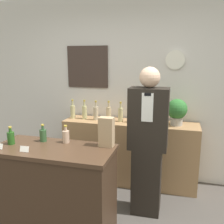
% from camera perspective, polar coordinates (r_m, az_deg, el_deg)
% --- Properties ---
extents(back_wall, '(5.20, 0.09, 2.70)m').
position_cam_1_polar(back_wall, '(3.79, 2.14, 5.34)').
color(back_wall, silver).
rests_on(back_wall, ground_plane).
extents(back_shelf, '(1.91, 0.45, 0.92)m').
position_cam_1_polar(back_shelf, '(3.70, 4.02, -9.18)').
color(back_shelf, '#9E754C').
rests_on(back_shelf, ground_plane).
extents(display_counter, '(1.21, 0.56, 0.95)m').
position_cam_1_polar(display_counter, '(2.75, -12.84, -17.24)').
color(display_counter, '#382619').
rests_on(display_counter, ground_plane).
extents(shopkeeper, '(0.43, 0.27, 1.72)m').
position_cam_1_polar(shopkeeper, '(2.90, 8.15, -7.10)').
color(shopkeeper, black).
rests_on(shopkeeper, ground_plane).
extents(potted_plant, '(0.27, 0.27, 0.36)m').
position_cam_1_polar(potted_plant, '(3.46, 14.62, 0.34)').
color(potted_plant, '#9E998E').
rests_on(potted_plant, back_shelf).
extents(paper_bag, '(0.15, 0.10, 0.30)m').
position_cam_1_polar(paper_bag, '(2.48, -1.28, -4.58)').
color(paper_bag, tan).
rests_on(paper_bag, display_counter).
extents(price_card_right, '(0.09, 0.02, 0.06)m').
position_cam_1_polar(price_card_right, '(2.51, -19.40, -7.99)').
color(price_card_right, white).
rests_on(price_card_right, display_counter).
extents(counter_bottle_0, '(0.07, 0.07, 0.19)m').
position_cam_1_polar(counter_bottle_0, '(2.76, -22.12, -5.43)').
color(counter_bottle_0, '#25531B').
rests_on(counter_bottle_0, display_counter).
extents(counter_bottle_1, '(0.07, 0.07, 0.19)m').
position_cam_1_polar(counter_bottle_1, '(2.75, -15.48, -5.07)').
color(counter_bottle_1, '#2D502D').
rests_on(counter_bottle_1, display_counter).
extents(counter_bottle_2, '(0.07, 0.07, 0.19)m').
position_cam_1_polar(counter_bottle_2, '(2.65, -10.50, -5.45)').
color(counter_bottle_2, tan).
rests_on(counter_bottle_2, display_counter).
extents(shelf_bottle_0, '(0.07, 0.07, 0.29)m').
position_cam_1_polar(shelf_bottle_0, '(3.79, -8.96, 0.18)').
color(shelf_bottle_0, tan).
rests_on(shelf_bottle_0, back_shelf).
extents(shelf_bottle_1, '(0.07, 0.07, 0.29)m').
position_cam_1_polar(shelf_bottle_1, '(3.73, -6.29, 0.06)').
color(shelf_bottle_1, tan).
rests_on(shelf_bottle_1, back_shelf).
extents(shelf_bottle_2, '(0.07, 0.07, 0.29)m').
position_cam_1_polar(shelf_bottle_2, '(3.65, -3.72, -0.17)').
color(shelf_bottle_2, tan).
rests_on(shelf_bottle_2, back_shelf).
extents(shelf_bottle_3, '(0.07, 0.07, 0.29)m').
position_cam_1_polar(shelf_bottle_3, '(3.63, -0.78, -0.23)').
color(shelf_bottle_3, tan).
rests_on(shelf_bottle_3, back_shelf).
extents(shelf_bottle_4, '(0.07, 0.07, 0.29)m').
position_cam_1_polar(shelf_bottle_4, '(3.55, 1.96, -0.50)').
color(shelf_bottle_4, tan).
rests_on(shelf_bottle_4, back_shelf).
extents(shelf_bottle_5, '(0.07, 0.07, 0.29)m').
position_cam_1_polar(shelf_bottle_5, '(3.51, 4.87, -0.70)').
color(shelf_bottle_5, tan).
rests_on(shelf_bottle_5, back_shelf).
extents(shelf_bottle_6, '(0.07, 0.07, 0.29)m').
position_cam_1_polar(shelf_bottle_6, '(3.51, 7.92, -0.77)').
color(shelf_bottle_6, tan).
rests_on(shelf_bottle_6, back_shelf).
extents(shelf_bottle_7, '(0.07, 0.07, 0.29)m').
position_cam_1_polar(shelf_bottle_7, '(3.50, 10.94, -0.93)').
color(shelf_bottle_7, tan).
rests_on(shelf_bottle_7, back_shelf).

